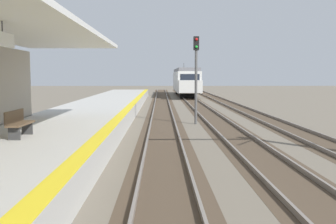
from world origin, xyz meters
The scene contains 7 objects.
station_platform centered at (-2.50, 16.00, 0.45)m, with size 5.00×80.00×0.91m.
track_pair_nearest_platform centered at (1.90, 20.00, 0.05)m, with size 2.34×120.00×0.16m.
track_pair_middle centered at (5.30, 20.00, 0.05)m, with size 2.34×120.00×0.16m.
track_pair_far_side centered at (8.70, 20.00, 0.05)m, with size 2.34×120.00×0.16m.
approaching_train centered at (5.30, 55.79, 2.18)m, with size 2.93×19.60×4.76m.
rail_signal_post centered at (3.87, 22.96, 3.19)m, with size 0.32×0.34×5.20m.
platform_bench centered at (-2.87, 12.34, 1.37)m, with size 0.45×1.60×0.88m.
Camera 1 is at (1.76, -0.52, 2.91)m, focal length 42.21 mm.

